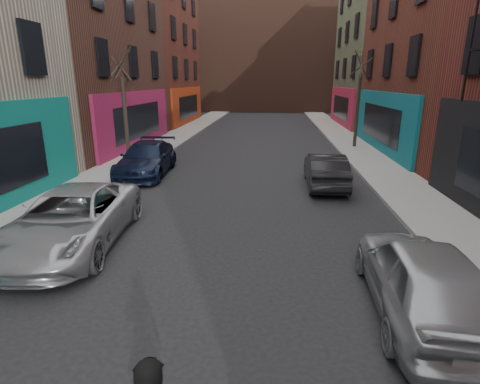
% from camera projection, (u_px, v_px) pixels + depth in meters
% --- Properties ---
extents(sidewalk_left, '(2.50, 84.00, 0.13)m').
position_uv_depth(sidewalk_left, '(184.00, 132.00, 30.54)').
color(sidewalk_left, gray).
rests_on(sidewalk_left, ground).
extents(sidewalk_right, '(2.50, 84.00, 0.13)m').
position_uv_depth(sidewalk_right, '(340.00, 134.00, 29.44)').
color(sidewalk_right, gray).
rests_on(sidewalk_right, ground).
extents(building_far, '(40.00, 10.00, 14.00)m').
position_uv_depth(building_far, '(268.00, 60.00, 52.83)').
color(building_far, '#47281E').
rests_on(building_far, ground).
extents(tree_left_far, '(2.00, 2.00, 6.50)m').
position_uv_depth(tree_left_far, '(124.00, 96.00, 18.13)').
color(tree_left_far, black).
rests_on(tree_left_far, sidewalk_left).
extents(tree_right_far, '(2.00, 2.00, 6.80)m').
position_uv_depth(tree_right_far, '(359.00, 91.00, 22.73)').
color(tree_right_far, black).
rests_on(tree_right_far, sidewalk_right).
extents(parked_left_far, '(2.90, 5.44, 1.46)m').
position_uv_depth(parked_left_far, '(72.00, 219.00, 9.55)').
color(parked_left_far, '#999CA2').
rests_on(parked_left_far, ground).
extents(parked_left_end, '(2.36, 5.11, 1.45)m').
position_uv_depth(parked_left_end, '(147.00, 159.00, 16.90)').
color(parked_left_end, black).
rests_on(parked_left_end, ground).
extents(parked_right_far, '(1.95, 4.43, 1.48)m').
position_uv_depth(parked_right_far, '(423.00, 278.00, 6.66)').
color(parked_right_far, '#9C9FA4').
rests_on(parked_right_far, ground).
extents(parked_right_end, '(1.44, 4.09, 1.35)m').
position_uv_depth(parked_right_end, '(325.00, 170.00, 14.96)').
color(parked_right_end, black).
rests_on(parked_right_end, ground).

